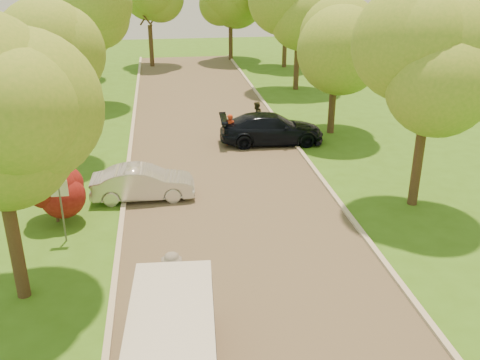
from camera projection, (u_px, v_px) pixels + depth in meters
ground at (261, 296)px, 14.85m from camera, size 100.00×100.00×0.00m
road at (225, 183)px, 22.14m from camera, size 8.00×60.00×0.01m
curb_left at (126, 188)px, 21.56m from camera, size 0.18×60.00×0.12m
curb_right at (320, 177)px, 22.67m from camera, size 0.18×60.00×0.12m
street_sign at (60, 198)px, 17.09m from camera, size 0.55×0.06×2.17m
red_shrub at (54, 193)px, 18.57m from camera, size 1.70×1.70×1.95m
tree_l_mida at (0, 115)px, 12.89m from camera, size 4.71×4.60×7.39m
tree_l_midb at (56, 59)px, 23.06m from camera, size 4.30×4.20×6.62m
tree_l_far at (89, 14)px, 31.89m from camera, size 4.92×4.80×7.79m
tree_r_mida at (438, 57)px, 18.21m from camera, size 5.13×5.00×7.95m
tree_r_midb at (340, 39)px, 26.61m from camera, size 4.51×4.40×7.01m
tree_r_far at (302, 2)px, 35.43m from camera, size 5.33×5.20×8.34m
tree_bg_a at (68, 6)px, 38.91m from camera, size 5.12×5.00×7.72m
tree_bg_c at (151, 4)px, 43.49m from camera, size 4.92×4.80×7.33m
minivan at (172, 351)px, 11.43m from camera, size 2.15×4.82×1.75m
silver_sedan at (143, 183)px, 20.56m from camera, size 3.95×1.44×1.30m
dark_sedan at (272, 129)px, 26.62m from camera, size 5.27×2.37×1.50m
longboard at (174, 304)px, 14.36m from camera, size 0.52×0.82×0.09m
skateboarder at (173, 279)px, 14.05m from camera, size 1.15×0.92×1.56m
person_striped at (230, 130)px, 26.30m from camera, size 0.61×0.43×1.59m
person_olive at (256, 116)px, 28.48m from camera, size 0.97×0.96×1.59m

